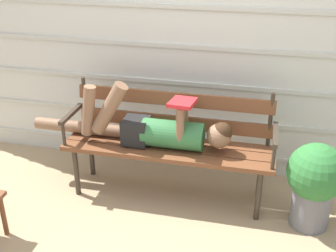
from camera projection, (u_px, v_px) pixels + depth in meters
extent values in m
plane|color=tan|center=(163.00, 206.00, 3.49)|extent=(12.00, 12.00, 0.00)
cube|color=beige|center=(183.00, 26.00, 3.55)|extent=(4.63, 0.06, 2.59)
cube|color=#B7B7AD|center=(180.00, 149.00, 4.01)|extent=(4.63, 0.02, 0.04)
cube|color=#B7B7AD|center=(181.00, 117.00, 3.87)|extent=(4.63, 0.02, 0.04)
cube|color=#B7B7AD|center=(181.00, 83.00, 3.73)|extent=(4.63, 0.02, 0.04)
cube|color=#B7B7AD|center=(182.00, 46.00, 3.59)|extent=(4.63, 0.02, 0.04)
cube|color=#B7B7AD|center=(183.00, 7.00, 3.45)|extent=(4.63, 0.02, 0.04)
cube|color=brown|center=(164.00, 157.00, 3.32)|extent=(1.67, 0.13, 0.04)
cube|color=brown|center=(168.00, 148.00, 3.45)|extent=(1.67, 0.13, 0.04)
cube|color=brown|center=(172.00, 140.00, 3.57)|extent=(1.67, 0.13, 0.04)
cube|color=brown|center=(174.00, 122.00, 3.56)|extent=(1.61, 0.05, 0.11)
cube|color=brown|center=(174.00, 99.00, 3.47)|extent=(1.61, 0.05, 0.11)
cylinder|color=#382D23|center=(85.00, 102.00, 3.67)|extent=(0.03, 0.03, 0.45)
cylinder|color=#382D23|center=(270.00, 120.00, 3.36)|extent=(0.03, 0.03, 0.45)
cylinder|color=#382D23|center=(76.00, 172.00, 3.55)|extent=(0.04, 0.04, 0.42)
cylinder|color=#382D23|center=(258.00, 196.00, 3.25)|extent=(0.04, 0.04, 0.42)
cylinder|color=#382D23|center=(91.00, 153.00, 3.84)|extent=(0.04, 0.04, 0.42)
cylinder|color=#382D23|center=(260.00, 174.00, 3.54)|extent=(0.04, 0.04, 0.42)
cube|color=#382D23|center=(71.00, 114.00, 3.52)|extent=(0.04, 0.39, 0.03)
cylinder|color=#382D23|center=(63.00, 134.00, 3.42)|extent=(0.03, 0.03, 0.20)
cube|color=#382D23|center=(275.00, 134.00, 3.18)|extent=(0.04, 0.39, 0.03)
cylinder|color=#382D23|center=(274.00, 157.00, 3.09)|extent=(0.03, 0.03, 0.20)
cylinder|color=#33703D|center=(173.00, 134.00, 3.38)|extent=(0.48, 0.22, 0.22)
cube|color=black|center=(136.00, 131.00, 3.44)|extent=(0.20, 0.21, 0.20)
sphere|color=brown|center=(219.00, 136.00, 3.29)|extent=(0.19, 0.19, 0.19)
sphere|color=#382314|center=(222.00, 132.00, 3.28)|extent=(0.16, 0.16, 0.16)
cylinder|color=brown|center=(109.00, 108.00, 3.34)|extent=(0.32, 0.11, 0.45)
cylinder|color=brown|center=(89.00, 110.00, 3.39)|extent=(0.15, 0.09, 0.42)
cylinder|color=brown|center=(82.00, 127.00, 3.62)|extent=(0.83, 0.10, 0.10)
cylinder|color=brown|center=(180.00, 125.00, 3.24)|extent=(0.06, 0.06, 0.26)
cylinder|color=brown|center=(184.00, 116.00, 3.38)|extent=(0.06, 0.06, 0.26)
cube|color=red|center=(182.00, 103.00, 3.25)|extent=(0.20, 0.26, 0.05)
cylinder|color=brown|center=(3.00, 215.00, 3.11)|extent=(0.04, 0.04, 0.34)
cylinder|color=slate|center=(310.00, 207.00, 3.23)|extent=(0.28, 0.28, 0.30)
sphere|color=#2D7033|center=(316.00, 172.00, 3.09)|extent=(0.42, 0.42, 0.42)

